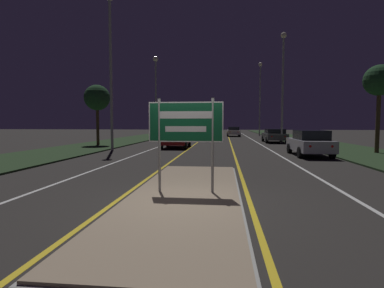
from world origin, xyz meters
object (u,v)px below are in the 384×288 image
Objects in this scene: streetlight_right_near at (283,73)px; car_receding_0 at (310,143)px; streetlight_left_far at (156,84)px; car_approaching_0 at (176,138)px; car_approaching_1 at (171,132)px; highway_sign at (186,126)px; streetlight_right_far at (260,87)px; car_receding_1 at (274,135)px; streetlight_left_near at (110,51)px; car_receding_2 at (234,131)px.

streetlight_right_near is 2.32× the size of car_receding_0.
streetlight_left_far is 2.22× the size of car_approaching_0.
car_approaching_1 is at bearing 101.37° from car_approaching_0.
car_receding_0 reaches higher than car_approaching_1.
streetlight_right_far reaches higher than highway_sign.
car_receding_0 is 9.85m from car_approaching_0.
car_approaching_0 is (-8.53, -7.10, 0.02)m from car_receding_1.
car_approaching_0 is (-8.56, 4.87, -0.04)m from car_receding_0.
streetlight_right_near is 16.69m from streetlight_right_far.
highway_sign is 0.56× the size of car_receding_0.
streetlight_right_far reaches higher than car_approaching_0.
streetlight_left_near is 1.05× the size of streetlight_right_near.
streetlight_right_far is 2.23× the size of car_receding_2.
streetlight_right_far is at bearing 89.39° from car_receding_0.
streetlight_left_far is 20.25m from car_receding_0.
car_receding_1 is at bearing -75.46° from car_receding_2.
streetlight_left_near reaches higher than car_receding_1.
highway_sign is at bearing -104.80° from car_receding_1.
car_receding_2 is (-3.93, 15.06, -5.68)m from streetlight_right_near.
car_receding_0 is at bearing -9.28° from streetlight_left_near.
car_receding_0 is at bearing -90.61° from streetlight_right_far.
highway_sign is 38.21m from streetlight_right_far.
streetlight_left_far is 14.82m from car_receding_2.
streetlight_right_near is 16.57m from car_receding_2.
streetlight_left_near is 18.82m from car_approaching_1.
car_approaching_1 is (0.87, 4.83, -5.46)m from streetlight_left_far.
streetlight_right_far is 27.90m from car_receding_0.
streetlight_right_far is at bearing 88.82° from car_receding_1.
streetlight_right_near is at bearing -19.50° from streetlight_left_far.
streetlight_left_far is 2.13× the size of car_receding_0.
streetlight_right_near is at bearing -38.08° from car_approaching_1.
streetlight_left_near is 1.14× the size of streetlight_left_far.
car_approaching_1 is at bearing 141.92° from streetlight_right_near.
highway_sign is 0.26× the size of streetlight_left_far.
streetlight_left_near reaches higher than car_receding_0.
streetlight_right_far is (12.83, 25.12, 0.38)m from streetlight_left_near.
streetlight_right_near is at bearing 87.90° from car_receding_0.
streetlight_left_far is (0.10, 12.98, -0.54)m from streetlight_left_near.
car_receding_0 is 1.04× the size of car_approaching_0.
streetlight_right_near is 16.22m from car_approaching_1.
streetlight_right_near is 0.94× the size of streetlight_right_far.
streetlight_right_far reaches higher than car_receding_2.
car_approaching_1 is at bearing -148.35° from streetlight_right_far.
highway_sign is 0.24× the size of streetlight_right_near.
highway_sign is at bearing -120.01° from car_receding_0.
streetlight_left_far is at bearing -130.19° from car_receding_2.
highway_sign reaches higher than car_approaching_0.
streetlight_right_far is 15.32m from car_approaching_1.
streetlight_right_far is 24.82m from car_approaching_0.
streetlight_right_far is at bearing 80.63° from highway_sign.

